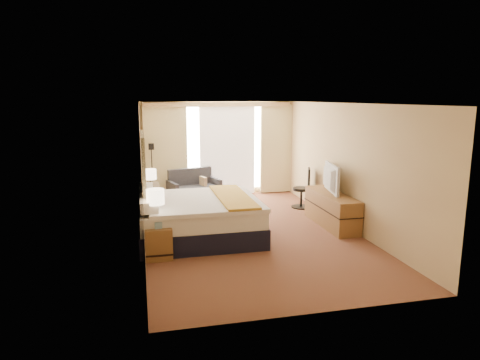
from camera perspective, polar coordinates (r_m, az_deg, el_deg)
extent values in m
cube|color=#56181A|center=(8.88, 1.18, -6.83)|extent=(4.20, 7.00, 0.02)
cube|color=white|center=(8.46, 1.25, 10.20)|extent=(4.20, 7.00, 0.02)
cube|color=#D2B880|center=(11.96, -2.94, 4.18)|extent=(4.20, 0.02, 2.60)
cube|color=#D2B880|center=(5.33, 10.58, -4.63)|extent=(4.20, 0.02, 2.60)
cube|color=#D2B880|center=(8.31, -12.96, 0.89)|extent=(0.02, 7.00, 2.60)
cube|color=#D2B880|center=(9.31, 13.84, 1.92)|extent=(0.02, 7.00, 2.60)
cube|color=black|center=(8.51, -12.69, 1.00)|extent=(0.06, 1.85, 1.50)
cube|color=brown|center=(7.55, -10.81, -8.08)|extent=(0.45, 0.52, 0.55)
cube|color=brown|center=(9.95, -11.43, -3.44)|extent=(0.45, 0.52, 0.55)
cube|color=brown|center=(9.39, 12.11, -3.87)|extent=(0.50, 1.80, 0.70)
cube|color=white|center=(11.98, -1.74, 4.29)|extent=(2.30, 0.02, 2.30)
cube|color=beige|center=(11.68, -9.87, 3.71)|extent=(1.15, 0.09, 2.50)
cube|color=beige|center=(12.25, 4.80, 4.17)|extent=(0.90, 0.09, 2.50)
cube|color=white|center=(11.94, -1.70, 4.03)|extent=(1.55, 0.04, 2.50)
cube|color=#D2B880|center=(11.72, -2.86, 10.02)|extent=(4.00, 0.16, 0.12)
cube|color=black|center=(8.48, -5.47, -6.40)|extent=(2.29, 2.07, 0.38)
cube|color=white|center=(8.38, -5.52, -4.08)|extent=(2.24, 2.02, 0.33)
cube|color=white|center=(8.34, -4.94, -2.78)|extent=(2.10, 2.10, 0.08)
cube|color=gold|center=(8.43, -0.98, -2.22)|extent=(0.60, 2.10, 0.04)
cube|color=white|center=(7.74, -12.05, -3.03)|extent=(0.31, 0.85, 0.20)
cube|color=white|center=(8.72, -12.20, -1.46)|extent=(0.31, 0.85, 0.20)
cube|color=#BFB09D|center=(8.23, -11.08, -1.86)|extent=(0.11, 0.46, 0.39)
cube|color=#4F1816|center=(11.49, -6.09, -2.14)|extent=(1.48, 1.06, 0.24)
cube|color=#323338|center=(11.41, -6.01, -1.23)|extent=(1.35, 0.90, 0.15)
cube|color=#323338|center=(11.65, -6.69, 0.30)|extent=(1.22, 0.48, 0.52)
cube|color=#323338|center=(11.22, -9.00, -1.37)|extent=(0.29, 0.71, 0.43)
cube|color=#323338|center=(11.70, -3.33, -0.74)|extent=(0.29, 0.71, 0.43)
cube|color=#BFB09D|center=(11.47, -4.94, -0.32)|extent=(0.17, 0.34, 0.30)
cube|color=black|center=(11.62, -11.48, -2.70)|extent=(0.19, 0.19, 0.02)
cylinder|color=black|center=(11.48, -11.62, 0.67)|extent=(0.02, 0.02, 1.37)
cube|color=black|center=(11.37, -11.76, 4.39)|extent=(0.14, 0.14, 0.16)
cylinder|color=black|center=(10.84, 8.13, -3.56)|extent=(0.48, 0.48, 0.03)
cylinder|color=black|center=(10.78, 8.16, -2.35)|extent=(0.06, 0.06, 0.43)
cylinder|color=black|center=(10.73, 8.19, -1.19)|extent=(0.42, 0.42, 0.07)
cube|color=black|center=(10.68, 9.17, 0.26)|extent=(0.18, 0.38, 0.48)
cube|color=black|center=(7.52, -11.08, -5.81)|extent=(0.11, 0.11, 0.04)
cylinder|color=black|center=(7.46, -11.14, -4.26)|extent=(0.03, 0.03, 0.38)
cylinder|color=#FFE6BF|center=(7.39, -11.22, -2.20)|extent=(0.30, 0.30, 0.26)
cube|color=black|center=(9.95, -11.78, -1.71)|extent=(0.10, 0.10, 0.04)
cylinder|color=black|center=(9.91, -11.82, -0.64)|extent=(0.03, 0.03, 0.34)
cylinder|color=#FFE6BF|center=(9.87, -11.87, 0.76)|extent=(0.27, 0.27, 0.23)
cube|color=#87B3D1|center=(7.36, -10.88, -5.90)|extent=(0.13, 0.13, 0.11)
cube|color=black|center=(9.84, -10.96, -1.71)|extent=(0.19, 0.15, 0.07)
imported|color=black|center=(9.39, 11.51, 0.26)|extent=(0.34, 1.07, 0.61)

